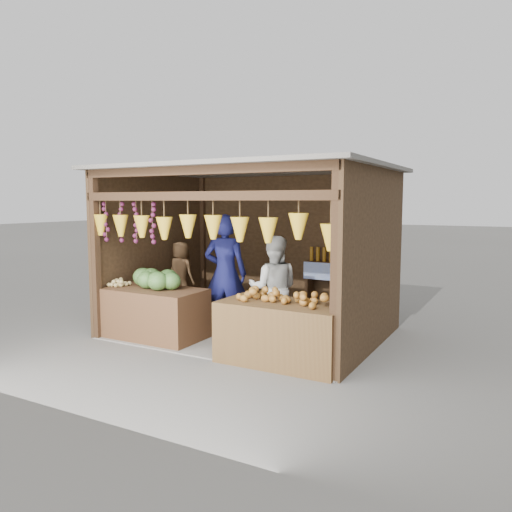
{
  "coord_description": "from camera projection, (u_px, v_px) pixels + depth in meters",
  "views": [
    {
      "loc": [
        3.88,
        -6.92,
        2.13
      ],
      "look_at": [
        0.14,
        -0.1,
        1.27
      ],
      "focal_mm": 35.0,
      "sensor_mm": 36.0,
      "label": 1
    }
  ],
  "objects": [
    {
      "name": "back_shelf",
      "position": [
        340.0,
        274.0,
        8.64
      ],
      "size": [
        1.25,
        0.32,
        1.32
      ],
      "color": "#382314",
      "rests_on": "ground"
    },
    {
      "name": "woman_standing",
      "position": [
        274.0,
        288.0,
        7.6
      ],
      "size": [
        0.96,
        0.87,
        1.61
      ],
      "primitive_type": "imported",
      "rotation": [
        0.0,
        0.0,
        3.54
      ],
      "color": "silver",
      "rests_on": "ground"
    },
    {
      "name": "man_standing",
      "position": [
        225.0,
        274.0,
        8.08
      ],
      "size": [
        0.8,
        0.64,
        1.93
      ],
      "primitive_type": "imported",
      "rotation": [
        0.0,
        0.0,
        3.42
      ],
      "color": "#14164B",
      "rests_on": "ground"
    },
    {
      "name": "counter_left",
      "position": [
        154.0,
        314.0,
        7.76
      ],
      "size": [
        1.56,
        0.85,
        0.78
      ],
      "primitive_type": "cube",
      "color": "#4B2D19",
      "rests_on": "ground"
    },
    {
      "name": "stall_structure",
      "position": [
        248.0,
        231.0,
        7.92
      ],
      "size": [
        4.3,
        3.3,
        2.66
      ],
      "color": "slate",
      "rests_on": "ground"
    },
    {
      "name": "mango_pile",
      "position": [
        283.0,
        295.0,
        6.49
      ],
      "size": [
        1.4,
        0.64,
        0.22
      ],
      "primitive_type": null,
      "color": "#BC3E19",
      "rests_on": "counter_right"
    },
    {
      "name": "tanfruit_pile",
      "position": [
        119.0,
        282.0,
        7.93
      ],
      "size": [
        0.34,
        0.4,
        0.13
      ],
      "primitive_type": null,
      "color": "#A99B4E",
      "rests_on": "counter_left"
    },
    {
      "name": "counter_right",
      "position": [
        283.0,
        333.0,
        6.56
      ],
      "size": [
        1.67,
        0.85,
        0.81
      ],
      "primitive_type": "cube",
      "color": "#482C18",
      "rests_on": "ground"
    },
    {
      "name": "vendor_seated",
      "position": [
        181.0,
        273.0,
        8.9
      ],
      "size": [
        0.59,
        0.42,
        1.11
      ],
      "primitive_type": "imported",
      "rotation": [
        0.0,
        0.0,
        3.01
      ],
      "color": "#533821",
      "rests_on": "stool"
    },
    {
      "name": "ground",
      "position": [
        251.0,
        333.0,
        8.12
      ],
      "size": [
        80.0,
        80.0,
        0.0
      ],
      "primitive_type": "plane",
      "color": "#514F49",
      "rests_on": "ground"
    },
    {
      "name": "melon_pile",
      "position": [
        156.0,
        278.0,
        7.76
      ],
      "size": [
        1.0,
        0.5,
        0.32
      ],
      "primitive_type": null,
      "color": "#134312",
      "rests_on": "counter_left"
    },
    {
      "name": "stool",
      "position": [
        181.0,
        312.0,
        8.98
      ],
      "size": [
        0.32,
        0.32,
        0.3
      ],
      "primitive_type": "cube",
      "color": "black",
      "rests_on": "ground"
    }
  ]
}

